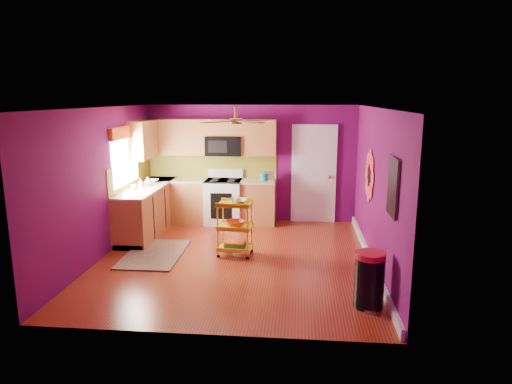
# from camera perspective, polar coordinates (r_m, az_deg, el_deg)

# --- Properties ---
(ground) EXTENTS (5.00, 5.00, 0.00)m
(ground) POSITION_cam_1_polar(r_m,az_deg,el_deg) (7.75, -2.57, -8.33)
(ground) COLOR maroon
(ground) RESTS_ON ground
(room_envelope) EXTENTS (4.54, 5.04, 2.52)m
(room_envelope) POSITION_cam_1_polar(r_m,az_deg,el_deg) (7.34, -2.48, 3.71)
(room_envelope) COLOR #600A55
(room_envelope) RESTS_ON ground
(lower_cabinets) EXTENTS (2.81, 2.31, 0.94)m
(lower_cabinets) POSITION_cam_1_polar(r_m,az_deg,el_deg) (9.59, -9.09, -1.78)
(lower_cabinets) COLOR #975429
(lower_cabinets) RESTS_ON ground
(electric_range) EXTENTS (0.76, 0.66, 1.13)m
(electric_range) POSITION_cam_1_polar(r_m,az_deg,el_deg) (9.75, -4.04, -1.14)
(electric_range) COLOR white
(electric_range) RESTS_ON ground
(upper_cabinetry) EXTENTS (2.80, 2.30, 1.26)m
(upper_cabinetry) POSITION_cam_1_polar(r_m,az_deg,el_deg) (9.68, -8.23, 6.57)
(upper_cabinetry) COLOR #975429
(upper_cabinetry) RESTS_ON ground
(left_window) EXTENTS (0.08, 1.35, 1.08)m
(left_window) POSITION_cam_1_polar(r_m,az_deg,el_deg) (8.91, -16.05, 5.38)
(left_window) COLOR white
(left_window) RESTS_ON ground
(panel_door) EXTENTS (0.95, 0.11, 2.15)m
(panel_door) POSITION_cam_1_polar(r_m,az_deg,el_deg) (9.81, 7.22, 2.11)
(panel_door) COLOR white
(panel_door) RESTS_ON ground
(right_wall_art) EXTENTS (0.04, 2.74, 1.04)m
(right_wall_art) POSITION_cam_1_polar(r_m,az_deg,el_deg) (7.07, 15.10, 1.45)
(right_wall_art) COLOR black
(right_wall_art) RESTS_ON ground
(ceiling_fan) EXTENTS (1.01, 1.01, 0.26)m
(ceiling_fan) POSITION_cam_1_polar(r_m,az_deg,el_deg) (7.48, -2.53, 8.93)
(ceiling_fan) COLOR #BF8C3F
(ceiling_fan) RESTS_ON ground
(shag_rug) EXTENTS (0.97, 1.56, 0.02)m
(shag_rug) POSITION_cam_1_polar(r_m,az_deg,el_deg) (8.12, -12.58, -7.56)
(shag_rug) COLOR black
(shag_rug) RESTS_ON ground
(rolling_cart) EXTENTS (0.60, 0.46, 1.03)m
(rolling_cart) POSITION_cam_1_polar(r_m,az_deg,el_deg) (7.75, -2.59, -4.22)
(rolling_cart) COLOR yellow
(rolling_cart) RESTS_ON ground
(trash_can) EXTENTS (0.47, 0.48, 0.73)m
(trash_can) POSITION_cam_1_polar(r_m,az_deg,el_deg) (6.13, 13.97, -10.60)
(trash_can) COLOR black
(trash_can) RESTS_ON ground
(teal_kettle) EXTENTS (0.18, 0.18, 0.21)m
(teal_kettle) POSITION_cam_1_polar(r_m,az_deg,el_deg) (9.54, 1.01, 1.92)
(teal_kettle) COLOR #127E8A
(teal_kettle) RESTS_ON lower_cabinets
(toaster) EXTENTS (0.22, 0.15, 0.18)m
(toaster) POSITION_cam_1_polar(r_m,az_deg,el_deg) (9.57, 1.57, 1.98)
(toaster) COLOR beige
(toaster) RESTS_ON lower_cabinets
(soap_bottle_a) EXTENTS (0.08, 0.08, 0.17)m
(soap_bottle_a) POSITION_cam_1_polar(r_m,az_deg,el_deg) (9.14, -14.22, 1.11)
(soap_bottle_a) COLOR #EA3F72
(soap_bottle_a) RESTS_ON lower_cabinets
(soap_bottle_b) EXTENTS (0.14, 0.14, 0.18)m
(soap_bottle_b) POSITION_cam_1_polar(r_m,az_deg,el_deg) (9.27, -13.37, 1.33)
(soap_bottle_b) COLOR white
(soap_bottle_b) RESTS_ON lower_cabinets
(counter_dish) EXTENTS (0.25, 0.25, 0.06)m
(counter_dish) POSITION_cam_1_polar(r_m,az_deg,el_deg) (9.61, -12.83, 1.37)
(counter_dish) COLOR white
(counter_dish) RESTS_ON lower_cabinets
(counter_cup) EXTENTS (0.13, 0.13, 0.10)m
(counter_cup) POSITION_cam_1_polar(r_m,az_deg,el_deg) (8.89, -15.01, 0.56)
(counter_cup) COLOR white
(counter_cup) RESTS_ON lower_cabinets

